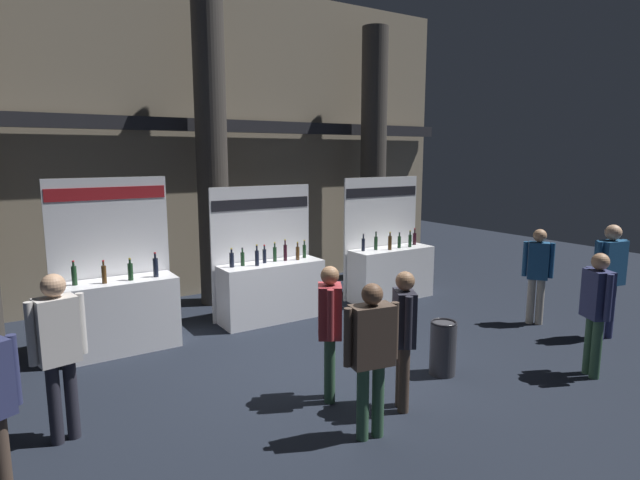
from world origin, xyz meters
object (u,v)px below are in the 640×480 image
object	(u,v)px
exhibitor_booth_0	(119,308)
visitor_6	(597,305)
trash_bin	(443,348)
visitor_5	(404,330)
visitor_3	(58,343)
visitor_7	(538,270)
exhibitor_booth_2	(390,268)
visitor_0	(330,322)
visitor_1	(371,347)
visitor_2	(610,270)
exhibitor_booth_1	(270,285)

from	to	relation	value
exhibitor_booth_0	visitor_6	size ratio (longest dim) A/B	1.55
trash_bin	visitor_6	world-z (taller)	visitor_6
visitor_5	visitor_6	size ratio (longest dim) A/B	0.98
visitor_3	visitor_5	size ratio (longest dim) A/B	1.08
trash_bin	visitor_7	xyz separation A→B (m)	(2.79, 0.61, 0.58)
exhibitor_booth_2	visitor_6	bearing A→B (deg)	-92.59
visitor_0	visitor_5	bearing A→B (deg)	-106.24
visitor_5	visitor_7	world-z (taller)	visitor_7
visitor_3	visitor_1	bearing A→B (deg)	-42.06
trash_bin	visitor_7	distance (m)	2.91
trash_bin	visitor_5	world-z (taller)	visitor_5
visitor_2	visitor_3	world-z (taller)	visitor_2
exhibitor_booth_1	trash_bin	bearing A→B (deg)	-75.67
trash_bin	visitor_2	xyz separation A→B (m)	(3.07, -0.42, 0.73)
trash_bin	visitor_0	distance (m)	1.74
trash_bin	visitor_2	world-z (taller)	visitor_2
exhibitor_booth_2	visitor_1	distance (m)	5.21
visitor_0	visitor_6	distance (m)	3.44
visitor_0	visitor_1	size ratio (longest dim) A/B	0.99
visitor_1	visitor_7	bearing A→B (deg)	26.38
trash_bin	visitor_1	xyz separation A→B (m)	(-1.74, -0.70, 0.60)
visitor_2	visitor_5	size ratio (longest dim) A/B	1.13
exhibitor_booth_1	exhibitor_booth_2	distance (m)	2.59
visitor_1	visitor_3	bearing A→B (deg)	158.58
visitor_6	trash_bin	bearing A→B (deg)	-97.85
visitor_2	visitor_7	xyz separation A→B (m)	(-0.28, 1.02, -0.15)
visitor_3	visitor_0	bearing A→B (deg)	-24.87
exhibitor_booth_2	visitor_6	distance (m)	4.23
exhibitor_booth_2	visitor_3	xyz separation A→B (m)	(-6.08, -2.24, 0.41)
visitor_6	visitor_7	bearing A→B (deg)	170.56
trash_bin	visitor_2	distance (m)	3.18
exhibitor_booth_2	visitor_0	bearing A→B (deg)	-139.06
exhibitor_booth_2	visitor_3	bearing A→B (deg)	-159.79
visitor_1	visitor_7	xyz separation A→B (m)	(4.53, 1.30, -0.02)
visitor_0	visitor_2	bearing A→B (deg)	-65.91
exhibitor_booth_1	visitor_1	size ratio (longest dim) A/B	1.43
visitor_0	exhibitor_booth_1	bearing A→B (deg)	16.75
exhibitor_booth_1	exhibitor_booth_2	world-z (taller)	exhibitor_booth_2
visitor_6	visitor_7	size ratio (longest dim) A/B	1.00
visitor_6	visitor_2	bearing A→B (deg)	140.11
visitor_5	exhibitor_booth_1	bearing A→B (deg)	-153.58
trash_bin	visitor_5	bearing A→B (deg)	-158.49
exhibitor_booth_0	exhibitor_booth_2	xyz separation A→B (m)	(5.09, -0.00, -0.03)
exhibitor_booth_0	visitor_0	distance (m)	3.41
visitor_0	visitor_7	distance (m)	4.43
visitor_5	visitor_6	world-z (taller)	visitor_6
exhibitor_booth_0	exhibitor_booth_2	world-z (taller)	exhibitor_booth_0
visitor_0	visitor_2	size ratio (longest dim) A/B	0.89
visitor_3	visitor_7	xyz separation A→B (m)	(7.11, -0.29, -0.08)
exhibitor_booth_0	visitor_6	distance (m)	6.47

